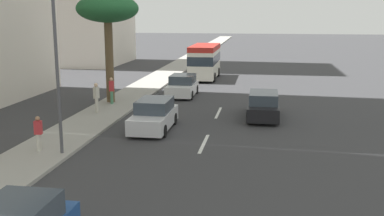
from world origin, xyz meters
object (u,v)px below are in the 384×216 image
object	(u,v)px
car_lead	(182,86)
car_second	(263,105)
pedestrian_by_tree	(112,89)
minibus_third	(205,60)
pedestrian_near_lamp	(38,132)
street_lamp	(58,53)
pedestrian_mid_block	(96,96)
car_fifth	(154,115)
palm_tree	(108,11)

from	to	relation	value
car_lead	car_second	bearing A→B (deg)	43.29
car_lead	pedestrian_by_tree	distance (m)	5.95
minibus_third	pedestrian_near_lamp	world-z (taller)	minibus_third
car_lead	pedestrian_near_lamp	xyz separation A→B (m)	(-15.06, 3.73, 0.26)
pedestrian_near_lamp	street_lamp	xyz separation A→B (m)	(-0.14, -1.22, 3.51)
pedestrian_mid_block	minibus_third	bearing A→B (deg)	5.41
car_second	pedestrian_mid_block	world-z (taller)	pedestrian_mid_block
car_lead	minibus_third	xyz separation A→B (m)	(9.21, -0.46, 0.97)
car_fifth	street_lamp	world-z (taller)	street_lamp
minibus_third	pedestrian_mid_block	distance (m)	16.99
pedestrian_mid_block	street_lamp	xyz separation A→B (m)	(-8.02, -1.49, 3.34)
car_second	palm_tree	world-z (taller)	palm_tree
car_fifth	street_lamp	xyz separation A→B (m)	(-5.15, 2.77, 3.74)
street_lamp	pedestrian_mid_block	bearing A→B (deg)	10.49
car_second	minibus_third	size ratio (longest dim) A/B	0.73
pedestrian_by_tree	car_lead	bearing A→B (deg)	-154.16
pedestrian_mid_block	pedestrian_by_tree	size ratio (longest dim) A/B	1.04
car_second	pedestrian_by_tree	size ratio (longest dim) A/B	2.66
pedestrian_near_lamp	pedestrian_mid_block	world-z (taller)	pedestrian_mid_block
street_lamp	car_second	bearing A→B (deg)	-43.82
pedestrian_near_lamp	palm_tree	size ratio (longest dim) A/B	0.22
car_lead	car_second	size ratio (longest dim) A/B	0.87
palm_tree	car_fifth	bearing A→B (deg)	-144.35
car_second	pedestrian_by_tree	world-z (taller)	pedestrian_by_tree
pedestrian_near_lamp	street_lamp	distance (m)	3.72
car_second	pedestrian_near_lamp	world-z (taller)	pedestrian_near_lamp
car_lead	palm_tree	world-z (taller)	palm_tree
car_second	street_lamp	distance (m)	12.83
car_lead	street_lamp	world-z (taller)	street_lamp
car_lead	pedestrian_near_lamp	distance (m)	15.51
car_fifth	pedestrian_mid_block	xyz separation A→B (m)	(2.87, 4.26, 0.40)
minibus_third	palm_tree	world-z (taller)	palm_tree
pedestrian_mid_block	pedestrian_by_tree	xyz separation A→B (m)	(2.79, -0.01, -0.04)
car_lead	pedestrian_by_tree	bearing A→B (deg)	-42.32
car_fifth	pedestrian_mid_block	world-z (taller)	pedestrian_mid_block
car_second	car_fifth	size ratio (longest dim) A/B	1.06
car_fifth	pedestrian_near_lamp	xyz separation A→B (m)	(-5.01, 3.99, 0.23)
palm_tree	street_lamp	world-z (taller)	palm_tree
car_second	palm_tree	size ratio (longest dim) A/B	0.66
car_second	car_fifth	distance (m)	6.82
palm_tree	minibus_third	bearing A→B (deg)	-20.30
pedestrian_near_lamp	palm_tree	xyz separation A→B (m)	(11.37, 0.58, 5.20)
pedestrian_by_tree	car_fifth	bearing A→B (deg)	105.05
pedestrian_by_tree	street_lamp	bearing A→B (deg)	75.95
street_lamp	minibus_third	bearing A→B (deg)	-6.95
pedestrian_by_tree	palm_tree	world-z (taller)	palm_tree
car_lead	car_fifth	size ratio (longest dim) A/B	0.92
car_fifth	palm_tree	size ratio (longest dim) A/B	0.62
car_lead	palm_tree	distance (m)	7.87
minibus_third	car_fifth	xyz separation A→B (m)	(-19.26, 0.20, -0.95)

